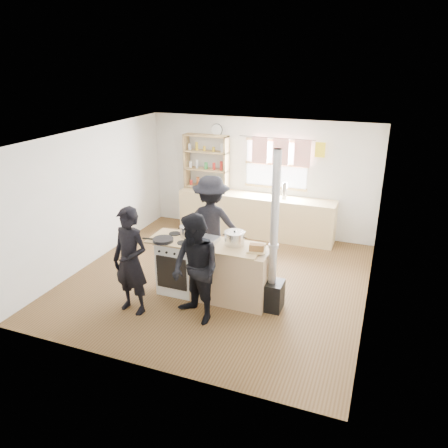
{
  "coord_description": "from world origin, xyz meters",
  "views": [
    {
      "loc": [
        2.55,
        -6.35,
        3.67
      ],
      "look_at": [
        0.16,
        -0.1,
        1.1
      ],
      "focal_mm": 35.0,
      "sensor_mm": 36.0,
      "label": 1
    }
  ],
  "objects_px": {
    "person_far": "(211,224)",
    "stockpot_stove": "(187,231)",
    "cooking_island": "(213,270)",
    "bread_board": "(257,249)",
    "thermos": "(284,191)",
    "roast_tray": "(207,239)",
    "skillet_greens": "(163,240)",
    "person_near_right": "(196,269)",
    "stockpot_counter": "(235,238)",
    "flue_heater": "(272,270)",
    "person_near_left": "(130,261)"
  },
  "relations": [
    {
      "from": "thermos",
      "to": "roast_tray",
      "type": "distance_m",
      "value": 2.76
    },
    {
      "from": "stockpot_counter",
      "to": "thermos",
      "type": "bearing_deg",
      "value": 86.98
    },
    {
      "from": "flue_heater",
      "to": "person_far",
      "type": "height_order",
      "value": "flue_heater"
    },
    {
      "from": "bread_board",
      "to": "flue_heater",
      "type": "bearing_deg",
      "value": 2.65
    },
    {
      "from": "cooking_island",
      "to": "stockpot_counter",
      "type": "distance_m",
      "value": 0.66
    },
    {
      "from": "bread_board",
      "to": "person_near_right",
      "type": "xyz_separation_m",
      "value": [
        -0.7,
        -0.67,
        -0.16
      ]
    },
    {
      "from": "person_near_right",
      "to": "person_far",
      "type": "height_order",
      "value": "person_far"
    },
    {
      "from": "stockpot_stove",
      "to": "stockpot_counter",
      "type": "distance_m",
      "value": 0.83
    },
    {
      "from": "thermos",
      "to": "skillet_greens",
      "type": "relative_size",
      "value": 0.88
    },
    {
      "from": "bread_board",
      "to": "cooking_island",
      "type": "bearing_deg",
      "value": 176.41
    },
    {
      "from": "skillet_greens",
      "to": "thermos",
      "type": "bearing_deg",
      "value": 67.31
    },
    {
      "from": "skillet_greens",
      "to": "person_near_left",
      "type": "distance_m",
      "value": 0.68
    },
    {
      "from": "cooking_island",
      "to": "person_near_right",
      "type": "relative_size",
      "value": 1.2
    },
    {
      "from": "cooking_island",
      "to": "person_near_left",
      "type": "xyz_separation_m",
      "value": [
        -0.98,
        -0.84,
        0.37
      ]
    },
    {
      "from": "cooking_island",
      "to": "bread_board",
      "type": "distance_m",
      "value": 0.89
    },
    {
      "from": "cooking_island",
      "to": "stockpot_stove",
      "type": "distance_m",
      "value": 0.76
    },
    {
      "from": "stockpot_counter",
      "to": "flue_heater",
      "type": "bearing_deg",
      "value": -10.34
    },
    {
      "from": "thermos",
      "to": "stockpot_stove",
      "type": "height_order",
      "value": "thermos"
    },
    {
      "from": "bread_board",
      "to": "person_far",
      "type": "relative_size",
      "value": 0.17
    },
    {
      "from": "thermos",
      "to": "stockpot_stove",
      "type": "relative_size",
      "value": 1.31
    },
    {
      "from": "skillet_greens",
      "to": "person_near_right",
      "type": "height_order",
      "value": "person_near_right"
    },
    {
      "from": "cooking_island",
      "to": "skillet_greens",
      "type": "distance_m",
      "value": 0.94
    },
    {
      "from": "person_near_left",
      "to": "person_near_right",
      "type": "bearing_deg",
      "value": 15.24
    },
    {
      "from": "bread_board",
      "to": "thermos",
      "type": "bearing_deg",
      "value": 95.25
    },
    {
      "from": "person_near_left",
      "to": "stockpot_counter",
      "type": "bearing_deg",
      "value": 43.6
    },
    {
      "from": "person_near_right",
      "to": "person_far",
      "type": "bearing_deg",
      "value": 133.88
    },
    {
      "from": "skillet_greens",
      "to": "bread_board",
      "type": "xyz_separation_m",
      "value": [
        1.5,
        0.16,
        0.02
      ]
    },
    {
      "from": "stockpot_counter",
      "to": "person_near_right",
      "type": "xyz_separation_m",
      "value": [
        -0.3,
        -0.8,
        -0.22
      ]
    },
    {
      "from": "skillet_greens",
      "to": "stockpot_counter",
      "type": "relative_size",
      "value": 1.17
    },
    {
      "from": "cooking_island",
      "to": "roast_tray",
      "type": "relative_size",
      "value": 5.25
    },
    {
      "from": "cooking_island",
      "to": "person_far",
      "type": "relative_size",
      "value": 1.11
    },
    {
      "from": "thermos",
      "to": "bread_board",
      "type": "xyz_separation_m",
      "value": [
        0.26,
        -2.82,
        -0.09
      ]
    },
    {
      "from": "cooking_island",
      "to": "person_near_right",
      "type": "distance_m",
      "value": 0.8
    },
    {
      "from": "person_far",
      "to": "stockpot_stove",
      "type": "bearing_deg",
      "value": 69.97
    },
    {
      "from": "person_near_left",
      "to": "roast_tray",
      "type": "bearing_deg",
      "value": 55.27
    },
    {
      "from": "person_near_left",
      "to": "bread_board",
      "type": "bearing_deg",
      "value": 33.26
    },
    {
      "from": "flue_heater",
      "to": "thermos",
      "type": "bearing_deg",
      "value": 100.36
    },
    {
      "from": "flue_heater",
      "to": "stockpot_stove",
      "type": "bearing_deg",
      "value": 173.91
    },
    {
      "from": "roast_tray",
      "to": "bread_board",
      "type": "bearing_deg",
      "value": -7.87
    },
    {
      "from": "thermos",
      "to": "person_near_right",
      "type": "bearing_deg",
      "value": -97.27
    },
    {
      "from": "cooking_island",
      "to": "bread_board",
      "type": "relative_size",
      "value": 6.38
    },
    {
      "from": "stockpot_counter",
      "to": "person_near_right",
      "type": "relative_size",
      "value": 0.2
    },
    {
      "from": "stockpot_counter",
      "to": "cooking_island",
      "type": "bearing_deg",
      "value": -165.32
    },
    {
      "from": "roast_tray",
      "to": "bread_board",
      "type": "height_order",
      "value": "bread_board"
    },
    {
      "from": "flue_heater",
      "to": "person_near_right",
      "type": "height_order",
      "value": "flue_heater"
    },
    {
      "from": "roast_tray",
      "to": "person_near_left",
      "type": "relative_size",
      "value": 0.22
    },
    {
      "from": "skillet_greens",
      "to": "person_near_left",
      "type": "height_order",
      "value": "person_near_left"
    },
    {
      "from": "roast_tray",
      "to": "bread_board",
      "type": "distance_m",
      "value": 0.86
    },
    {
      "from": "thermos",
      "to": "cooking_island",
      "type": "bearing_deg",
      "value": -99.58
    },
    {
      "from": "cooking_island",
      "to": "roast_tray",
      "type": "xyz_separation_m",
      "value": [
        -0.13,
        0.07,
        0.5
      ]
    }
  ]
}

